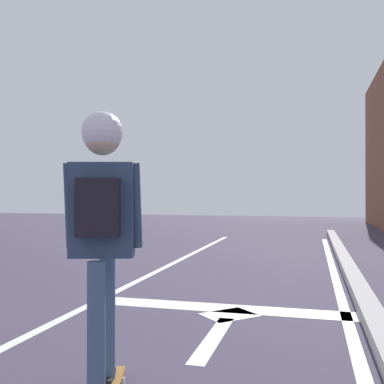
# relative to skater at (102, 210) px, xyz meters

# --- Properties ---
(lane_line_center) EXTENTS (0.12, 20.00, 0.01)m
(lane_line_center) POSITION_rel_skater_xyz_m (-1.32, 1.34, -1.24)
(lane_line_center) COLOR silver
(lane_line_center) RESTS_ON ground
(lane_line_curbside) EXTENTS (0.12, 20.00, 0.01)m
(lane_line_curbside) POSITION_rel_skater_xyz_m (1.67, 1.34, -1.24)
(lane_line_curbside) COLOR silver
(lane_line_curbside) RESTS_ON ground
(stop_bar) EXTENTS (3.14, 0.40, 0.01)m
(stop_bar) POSITION_rel_skater_xyz_m (0.25, 2.62, -1.24)
(stop_bar) COLOR silver
(stop_bar) RESTS_ON ground
(lane_arrow_stem) EXTENTS (0.16, 1.40, 0.01)m
(lane_arrow_stem) POSITION_rel_skater_xyz_m (0.41, 1.49, -1.24)
(lane_arrow_stem) COLOR silver
(lane_arrow_stem) RESTS_ON ground
(lane_arrow_head) EXTENTS (0.71, 0.71, 0.01)m
(lane_arrow_head) POSITION_rel_skater_xyz_m (0.41, 2.34, -1.24)
(lane_arrow_head) COLOR silver
(lane_arrow_head) RESTS_ON ground
(skater) EXTENTS (0.48, 0.65, 1.80)m
(skater) POSITION_rel_skater_xyz_m (0.00, 0.00, 0.00)
(skater) COLOR #3E5474
(skater) RESTS_ON skateboard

